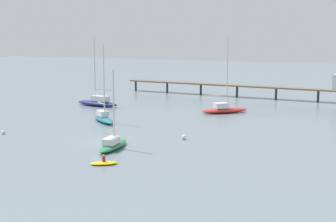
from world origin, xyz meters
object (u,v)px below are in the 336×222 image
Objects in this scene: sailboat_teal at (104,117)px; mooring_buoy_far at (184,137)px; pier at (299,84)px; dinghy_yellow at (104,163)px; sailboat_green at (113,144)px; sailboat_red at (224,109)px; sailboat_navy at (98,102)px; mooring_buoy_inner at (3,132)px.

sailboat_teal is 19.03× the size of mooring_buoy_far.
pier is 4.55× the size of sailboat_teal.
dinghy_yellow reaches higher than mooring_buoy_far.
sailboat_red is at bearing 86.44° from sailboat_green.
sailboat_green reaches higher than pier.
sailboat_green is 15.04× the size of mooring_buoy_far.
sailboat_teal is 18.53m from mooring_buoy_far.
sailboat_red is at bearing 6.46° from sailboat_navy.
sailboat_teal is 27.31m from dinghy_yellow.
pier is 5.75× the size of sailboat_green.
sailboat_navy is 0.99× the size of sailboat_red.
sailboat_teal is at bearing 126.80° from sailboat_green.
sailboat_navy is 46.06m from dinghy_yellow.
sailboat_navy reaches higher than sailboat_green.
dinghy_yellow is at bearing -88.34° from sailboat_red.
mooring_buoy_inner is (-21.05, -32.62, -0.49)m from sailboat_red.
mooring_buoy_far is at bearing 82.31° from dinghy_yellow.
dinghy_yellow is (3.27, -6.92, -0.46)m from sailboat_green.
sailboat_green is 3.09× the size of dinghy_yellow.
pier is 24.65m from sailboat_red.
pier is 47.91m from mooring_buoy_far.
sailboat_red is 23.79× the size of mooring_buoy_inner.
sailboat_navy is 4.28× the size of dinghy_yellow.
mooring_buoy_inner is 25.71m from mooring_buoy_far.
sailboat_red is at bearing 91.66° from dinghy_yellow.
dinghy_yellow is 23.62m from mooring_buoy_inner.
sailboat_red is at bearing -110.04° from pier.
sailboat_navy is (-23.13, 30.82, 0.21)m from sailboat_green.
sailboat_green is at bearing 115.30° from dinghy_yellow.
pier is 64.10m from dinghy_yellow.
sailboat_green is 0.71× the size of sailboat_red.
sailboat_red is 40.62m from dinghy_yellow.
pier is 86.57× the size of mooring_buoy_far.
sailboat_green is 33.74m from sailboat_red.
dinghy_yellow is at bearing -55.03° from sailboat_navy.
dinghy_yellow is 16.22m from mooring_buoy_far.
dinghy_yellow is 5.47× the size of mooring_buoy_inner.
mooring_buoy_inner is at bearing -122.84° from sailboat_red.
sailboat_red is (-8.39, -23.01, -2.78)m from pier.
pier is 63.03m from mooring_buoy_inner.
sailboat_teal is 1.26× the size of sailboat_green.
sailboat_red is 38.83m from mooring_buoy_inner.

